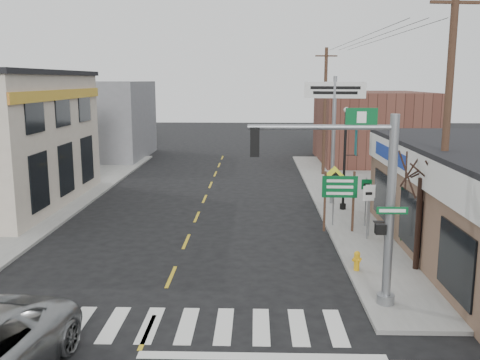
{
  "coord_description": "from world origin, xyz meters",
  "views": [
    {
      "loc": [
        2.82,
        -13.01,
        6.54
      ],
      "look_at": [
        2.24,
        6.86,
        2.8
      ],
      "focal_mm": 40.0,
      "sensor_mm": 36.0,
      "label": 1
    }
  ],
  "objects_px": {
    "guide_sign": "(339,193)",
    "dance_center_sign": "(334,108)",
    "lamp_post": "(346,151)",
    "utility_pole_far": "(325,110)",
    "fire_hydrant": "(357,260)",
    "utility_pole_near": "(446,128)",
    "traffic_signal_pole": "(367,190)",
    "bare_tree": "(422,161)"
  },
  "relations": [
    {
      "from": "fire_hydrant",
      "to": "utility_pole_far",
      "type": "distance_m",
      "value": 19.46
    },
    {
      "from": "traffic_signal_pole",
      "to": "lamp_post",
      "type": "distance_m",
      "value": 11.64
    },
    {
      "from": "fire_hydrant",
      "to": "utility_pole_far",
      "type": "relative_size",
      "value": 0.08
    },
    {
      "from": "guide_sign",
      "to": "dance_center_sign",
      "type": "bearing_deg",
      "value": 86.8
    },
    {
      "from": "lamp_post",
      "to": "fire_hydrant",
      "type": "bearing_deg",
      "value": -113.09
    },
    {
      "from": "fire_hydrant",
      "to": "bare_tree",
      "type": "height_order",
      "value": "bare_tree"
    },
    {
      "from": "fire_hydrant",
      "to": "bare_tree",
      "type": "relative_size",
      "value": 0.14
    },
    {
      "from": "fire_hydrant",
      "to": "dance_center_sign",
      "type": "relative_size",
      "value": 0.1
    },
    {
      "from": "lamp_post",
      "to": "utility_pole_far",
      "type": "xyz_separation_m",
      "value": [
        0.2,
        10.2,
        1.41
      ]
    },
    {
      "from": "guide_sign",
      "to": "bare_tree",
      "type": "xyz_separation_m",
      "value": [
        1.97,
        -4.55,
        2.05
      ]
    },
    {
      "from": "guide_sign",
      "to": "bare_tree",
      "type": "height_order",
      "value": "bare_tree"
    },
    {
      "from": "utility_pole_far",
      "to": "utility_pole_near",
      "type": "bearing_deg",
      "value": -92.54
    },
    {
      "from": "bare_tree",
      "to": "utility_pole_far",
      "type": "distance_m",
      "value": 18.8
    },
    {
      "from": "dance_center_sign",
      "to": "utility_pole_far",
      "type": "relative_size",
      "value": 0.77
    },
    {
      "from": "traffic_signal_pole",
      "to": "utility_pole_near",
      "type": "relative_size",
      "value": 0.6
    },
    {
      "from": "utility_pole_far",
      "to": "bare_tree",
      "type": "bearing_deg",
      "value": -94.78
    },
    {
      "from": "utility_pole_far",
      "to": "lamp_post",
      "type": "bearing_deg",
      "value": -98.58
    },
    {
      "from": "lamp_post",
      "to": "utility_pole_near",
      "type": "distance_m",
      "value": 8.91
    },
    {
      "from": "fire_hydrant",
      "to": "bare_tree",
      "type": "distance_m",
      "value": 3.97
    },
    {
      "from": "traffic_signal_pole",
      "to": "utility_pole_far",
      "type": "distance_m",
      "value": 21.82
    },
    {
      "from": "traffic_signal_pole",
      "to": "guide_sign",
      "type": "relative_size",
      "value": 2.17
    },
    {
      "from": "fire_hydrant",
      "to": "lamp_post",
      "type": "distance_m",
      "value": 9.23
    },
    {
      "from": "guide_sign",
      "to": "utility_pole_near",
      "type": "distance_m",
      "value": 6.11
    },
    {
      "from": "fire_hydrant",
      "to": "utility_pole_near",
      "type": "xyz_separation_m",
      "value": [
        2.8,
        0.29,
        4.46
      ]
    },
    {
      "from": "fire_hydrant",
      "to": "utility_pole_near",
      "type": "relative_size",
      "value": 0.07
    },
    {
      "from": "traffic_signal_pole",
      "to": "fire_hydrant",
      "type": "bearing_deg",
      "value": 82.81
    },
    {
      "from": "bare_tree",
      "to": "dance_center_sign",
      "type": "bearing_deg",
      "value": 98.68
    },
    {
      "from": "traffic_signal_pole",
      "to": "bare_tree",
      "type": "height_order",
      "value": "traffic_signal_pole"
    },
    {
      "from": "guide_sign",
      "to": "bare_tree",
      "type": "bearing_deg",
      "value": -64.95
    },
    {
      "from": "dance_center_sign",
      "to": "bare_tree",
      "type": "xyz_separation_m",
      "value": [
        1.52,
        -9.94,
        -1.23
      ]
    },
    {
      "from": "guide_sign",
      "to": "dance_center_sign",
      "type": "xyz_separation_m",
      "value": [
        0.45,
        5.39,
        3.29
      ]
    },
    {
      "from": "fire_hydrant",
      "to": "bare_tree",
      "type": "xyz_separation_m",
      "value": [
        2.07,
        0.23,
        3.38
      ]
    },
    {
      "from": "traffic_signal_pole",
      "to": "dance_center_sign",
      "type": "xyz_separation_m",
      "value": [
        0.89,
        12.91,
        1.61
      ]
    },
    {
      "from": "guide_sign",
      "to": "fire_hydrant",
      "type": "distance_m",
      "value": 4.96
    },
    {
      "from": "lamp_post",
      "to": "dance_center_sign",
      "type": "bearing_deg",
      "value": 91.47
    },
    {
      "from": "fire_hydrant",
      "to": "utility_pole_near",
      "type": "height_order",
      "value": "utility_pole_near"
    },
    {
      "from": "lamp_post",
      "to": "bare_tree",
      "type": "height_order",
      "value": "lamp_post"
    },
    {
      "from": "guide_sign",
      "to": "lamp_post",
      "type": "bearing_deg",
      "value": 79.02
    },
    {
      "from": "fire_hydrant",
      "to": "utility_pole_far",
      "type": "bearing_deg",
      "value": 86.39
    },
    {
      "from": "utility_pole_far",
      "to": "guide_sign",
      "type": "bearing_deg",
      "value": -101.87
    },
    {
      "from": "guide_sign",
      "to": "lamp_post",
      "type": "distance_m",
      "value": 4.31
    },
    {
      "from": "guide_sign",
      "to": "utility_pole_near",
      "type": "relative_size",
      "value": 0.28
    }
  ]
}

